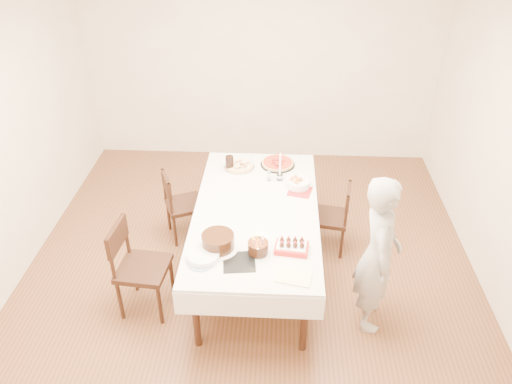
{
  "coord_description": "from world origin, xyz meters",
  "views": [
    {
      "loc": [
        0.26,
        -3.68,
        3.41
      ],
      "look_at": [
        0.06,
        0.07,
        0.95
      ],
      "focal_mm": 35.0,
      "sensor_mm": 36.0,
      "label": 1
    }
  ],
  "objects_px": {
    "chair_left_dessert": "(143,268)",
    "strawberry_box": "(292,247)",
    "chair_right_savory": "(329,217)",
    "pasta_bowl": "(298,183)",
    "dining_table": "(256,242)",
    "birthday_cake": "(258,244)",
    "taper_candle": "(280,166)",
    "cola_glass": "(230,163)",
    "person": "(378,255)",
    "pizza_white": "(239,166)",
    "chair_left_savory": "(185,204)",
    "layer_cake": "(218,242)",
    "pizza_pepperoni": "(278,163)"
  },
  "relations": [
    {
      "from": "chair_left_dessert",
      "to": "pasta_bowl",
      "type": "distance_m",
      "value": 1.68
    },
    {
      "from": "chair_left_savory",
      "to": "birthday_cake",
      "type": "distance_m",
      "value": 1.5
    },
    {
      "from": "pizza_pepperoni",
      "to": "taper_candle",
      "type": "xyz_separation_m",
      "value": [
        0.03,
        -0.29,
        0.13
      ]
    },
    {
      "from": "strawberry_box",
      "to": "pizza_pepperoni",
      "type": "bearing_deg",
      "value": 95.63
    },
    {
      "from": "layer_cake",
      "to": "strawberry_box",
      "type": "height_order",
      "value": "layer_cake"
    },
    {
      "from": "cola_glass",
      "to": "strawberry_box",
      "type": "relative_size",
      "value": 0.58
    },
    {
      "from": "person",
      "to": "pizza_white",
      "type": "bearing_deg",
      "value": 47.75
    },
    {
      "from": "taper_candle",
      "to": "birthday_cake",
      "type": "height_order",
      "value": "taper_candle"
    },
    {
      "from": "chair_left_dessert",
      "to": "pizza_pepperoni",
      "type": "bearing_deg",
      "value": -124.74
    },
    {
      "from": "pasta_bowl",
      "to": "strawberry_box",
      "type": "xyz_separation_m",
      "value": [
        -0.07,
        -0.97,
        -0.01
      ]
    },
    {
      "from": "chair_right_savory",
      "to": "pasta_bowl",
      "type": "xyz_separation_m",
      "value": [
        -0.34,
        -0.02,
        0.41
      ]
    },
    {
      "from": "pizza_pepperoni",
      "to": "cola_glass",
      "type": "distance_m",
      "value": 0.52
    },
    {
      "from": "chair_left_savory",
      "to": "taper_candle",
      "type": "height_order",
      "value": "taper_candle"
    },
    {
      "from": "person",
      "to": "cola_glass",
      "type": "relative_size",
      "value": 9.29
    },
    {
      "from": "cola_glass",
      "to": "layer_cake",
      "type": "distance_m",
      "value": 1.27
    },
    {
      "from": "person",
      "to": "taper_candle",
      "type": "bearing_deg",
      "value": 40.92
    },
    {
      "from": "chair_left_savory",
      "to": "chair_right_savory",
      "type": "bearing_deg",
      "value": 151.24
    },
    {
      "from": "chair_right_savory",
      "to": "pizza_white",
      "type": "height_order",
      "value": "pizza_white"
    },
    {
      "from": "strawberry_box",
      "to": "dining_table",
      "type": "bearing_deg",
      "value": 120.03
    },
    {
      "from": "birthday_cake",
      "to": "strawberry_box",
      "type": "bearing_deg",
      "value": 9.53
    },
    {
      "from": "taper_candle",
      "to": "pizza_white",
      "type": "bearing_deg",
      "value": 153.62
    },
    {
      "from": "pasta_bowl",
      "to": "chair_right_savory",
      "type": "bearing_deg",
      "value": 2.54
    },
    {
      "from": "person",
      "to": "strawberry_box",
      "type": "xyz_separation_m",
      "value": [
        -0.71,
        0.0,
        0.05
      ]
    },
    {
      "from": "pasta_bowl",
      "to": "person",
      "type": "bearing_deg",
      "value": -56.53
    },
    {
      "from": "dining_table",
      "to": "pizza_pepperoni",
      "type": "xyz_separation_m",
      "value": [
        0.19,
        0.83,
        0.4
      ]
    },
    {
      "from": "taper_candle",
      "to": "cola_glass",
      "type": "relative_size",
      "value": 1.97
    },
    {
      "from": "pasta_bowl",
      "to": "birthday_cake",
      "type": "bearing_deg",
      "value": -108.9
    },
    {
      "from": "dining_table",
      "to": "layer_cake",
      "type": "relative_size",
      "value": 6.22
    },
    {
      "from": "taper_candle",
      "to": "cola_glass",
      "type": "distance_m",
      "value": 0.55
    },
    {
      "from": "chair_left_dessert",
      "to": "strawberry_box",
      "type": "xyz_separation_m",
      "value": [
        1.28,
        -0.04,
        0.33
      ]
    },
    {
      "from": "pizza_pepperoni",
      "to": "strawberry_box",
      "type": "xyz_separation_m",
      "value": [
        0.14,
        -1.39,
        0.01
      ]
    },
    {
      "from": "pizza_white",
      "to": "pasta_bowl",
      "type": "xyz_separation_m",
      "value": [
        0.61,
        -0.35,
        0.02
      ]
    },
    {
      "from": "chair_right_savory",
      "to": "strawberry_box",
      "type": "bearing_deg",
      "value": -103.24
    },
    {
      "from": "chair_left_dessert",
      "to": "layer_cake",
      "type": "height_order",
      "value": "chair_left_dessert"
    },
    {
      "from": "chair_right_savory",
      "to": "cola_glass",
      "type": "bearing_deg",
      "value": 174.26
    },
    {
      "from": "pizza_pepperoni",
      "to": "birthday_cake",
      "type": "relative_size",
      "value": 2.16
    },
    {
      "from": "taper_candle",
      "to": "chair_right_savory",
      "type": "bearing_deg",
      "value": -12.65
    },
    {
      "from": "chair_left_dessert",
      "to": "person",
      "type": "xyz_separation_m",
      "value": [
        2.0,
        -0.04,
        0.28
      ]
    },
    {
      "from": "cola_glass",
      "to": "pasta_bowl",
      "type": "bearing_deg",
      "value": -23.0
    },
    {
      "from": "pasta_bowl",
      "to": "taper_candle",
      "type": "distance_m",
      "value": 0.25
    },
    {
      "from": "dining_table",
      "to": "strawberry_box",
      "type": "height_order",
      "value": "strawberry_box"
    },
    {
      "from": "chair_left_dessert",
      "to": "chair_right_savory",
      "type": "bearing_deg",
      "value": -145.4
    },
    {
      "from": "pizza_pepperoni",
      "to": "pasta_bowl",
      "type": "distance_m",
      "value": 0.48
    },
    {
      "from": "chair_right_savory",
      "to": "person",
      "type": "bearing_deg",
      "value": -63.53
    },
    {
      "from": "taper_candle",
      "to": "layer_cake",
      "type": "height_order",
      "value": "taper_candle"
    },
    {
      "from": "pizza_pepperoni",
      "to": "birthday_cake",
      "type": "xyz_separation_m",
      "value": [
        -0.14,
        -1.44,
        0.07
      ]
    },
    {
      "from": "pasta_bowl",
      "to": "taper_candle",
      "type": "height_order",
      "value": "taper_candle"
    },
    {
      "from": "pizza_pepperoni",
      "to": "cola_glass",
      "type": "relative_size",
      "value": 2.3
    },
    {
      "from": "chair_left_dessert",
      "to": "pizza_white",
      "type": "relative_size",
      "value": 2.78
    },
    {
      "from": "chair_left_dessert",
      "to": "birthday_cake",
      "type": "distance_m",
      "value": 1.09
    }
  ]
}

